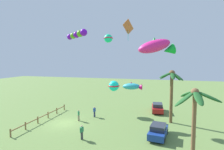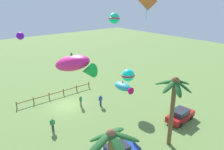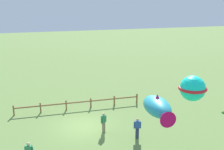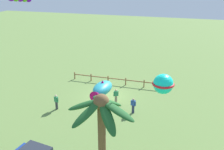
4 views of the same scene
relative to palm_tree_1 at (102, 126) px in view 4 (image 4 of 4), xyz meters
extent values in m
plane|color=olive|center=(4.11, -13.87, -5.39)|extent=(120.00, 120.00, 0.00)
ellipsoid|color=#1E5623|center=(0.89, 0.06, 1.15)|extent=(1.92, 0.66, 1.00)
ellipsoid|color=#1E5623|center=(0.50, 0.68, 1.05)|extent=(1.53, 1.77, 1.19)
ellipsoid|color=#1E5623|center=(-0.52, 0.59, 0.95)|extent=(1.53, 1.64, 1.38)
ellipsoid|color=#1E5623|center=(-0.90, 0.18, 1.17)|extent=(1.97, 0.91, 0.97)
ellipsoid|color=#1E5623|center=(-0.31, -0.77, 1.03)|extent=(1.14, 1.87, 1.23)
ellipsoid|color=#1E5623|center=(0.43, -0.80, 1.19)|extent=(1.40, 1.94, 0.92)
sphere|color=brown|center=(-0.01, 0.01, 1.44)|extent=(0.80, 0.80, 0.80)
cube|color=brown|center=(-1.74, -17.40, -4.92)|extent=(0.12, 0.12, 0.95)
cube|color=brown|center=(0.55, -17.40, -4.92)|extent=(0.12, 0.12, 0.95)
cube|color=brown|center=(2.84, -17.40, -4.92)|extent=(0.12, 0.12, 0.95)
cube|color=brown|center=(5.13, -17.40, -4.92)|extent=(0.12, 0.12, 0.95)
cube|color=brown|center=(7.42, -17.40, -4.92)|extent=(0.12, 0.12, 0.95)
cube|color=brown|center=(9.71, -17.40, -4.92)|extent=(0.12, 0.12, 0.95)
cube|color=brown|center=(3.99, -17.40, -4.73)|extent=(11.56, 0.09, 0.11)
cylinder|color=#38383D|center=(8.13, -9.50, -4.97)|extent=(0.26, 0.26, 0.84)
cube|color=#338956|center=(8.13, -9.50, -4.28)|extent=(0.43, 0.33, 0.54)
sphere|color=beige|center=(8.13, -9.50, -3.91)|extent=(0.21, 0.21, 0.21)
cylinder|color=#338956|center=(8.35, -9.56, -4.33)|extent=(0.09, 0.09, 0.52)
cylinder|color=#338956|center=(7.90, -9.43, -4.33)|extent=(0.09, 0.09, 0.52)
cylinder|color=#2D3351|center=(0.53, -10.96, -4.97)|extent=(0.26, 0.26, 0.84)
cube|color=#2D519E|center=(0.53, -10.96, -4.28)|extent=(0.42, 0.30, 0.54)
sphere|color=tan|center=(0.53, -10.96, -3.91)|extent=(0.21, 0.21, 0.21)
cylinder|color=#2D519E|center=(0.30, -10.92, -4.33)|extent=(0.09, 0.09, 0.52)
cylinder|color=#2D519E|center=(0.75, -11.00, -4.33)|extent=(0.09, 0.09, 0.52)
cylinder|color=gray|center=(2.72, -12.51, -4.97)|extent=(0.26, 0.26, 0.84)
cube|color=#338956|center=(2.72, -12.51, -4.28)|extent=(0.44, 0.39, 0.54)
sphere|color=tan|center=(2.72, -12.51, -3.91)|extent=(0.21, 0.21, 0.21)
cylinder|color=#338956|center=(2.52, -12.62, -4.33)|extent=(0.09, 0.09, 0.52)
cylinder|color=#338956|center=(2.91, -12.39, -4.33)|extent=(0.09, 0.09, 0.52)
sphere|color=#13EFD2|center=(-2.35, -8.71, -0.97)|extent=(1.67, 1.67, 1.67)
torus|color=red|center=(-2.35, -8.71, -0.97)|extent=(2.45, 2.45, 0.23)
ellipsoid|color=teal|center=(1.70, -5.22, -0.34)|extent=(1.34, 2.46, 0.96)
cone|color=#C50B5D|center=(1.77, -4.17, -0.39)|extent=(0.80, 0.83, 0.78)
cone|color=#C50B5D|center=(1.70, -5.22, 0.04)|extent=(0.50, 0.50, 0.48)
camera|label=1|loc=(25.36, -1.35, 3.14)|focal=28.83mm
camera|label=2|loc=(15.80, 10.49, 8.48)|focal=34.36mm
camera|label=3|loc=(6.86, 5.95, 4.86)|focal=43.44mm
camera|label=4|loc=(-3.70, 10.52, 7.28)|focal=40.31mm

